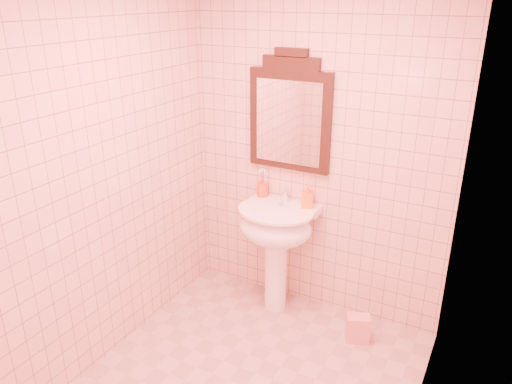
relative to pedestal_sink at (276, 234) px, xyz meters
The scene contains 7 objects.
back_wall 0.67m from the pedestal_sink, 47.14° to the left, with size 2.00×0.02×2.50m, color beige.
pedestal_sink is the anchor object (origin of this frame).
faucet 0.29m from the pedestal_sink, 90.00° to the left, with size 0.04×0.16×0.11m.
mirror 0.89m from the pedestal_sink, 90.00° to the left, with size 0.63×0.06×0.88m.
toothbrush_cup 0.37m from the pedestal_sink, 139.65° to the left, with size 0.09×0.09×0.21m.
soap_dispenser 0.37m from the pedestal_sink, 37.74° to the left, with size 0.08×0.08×0.18m, color #FF6215.
towel 0.91m from the pedestal_sink, ahead, with size 0.17×0.11×0.20m, color pink.
Camera 1 is at (1.23, -2.18, 2.37)m, focal length 35.00 mm.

